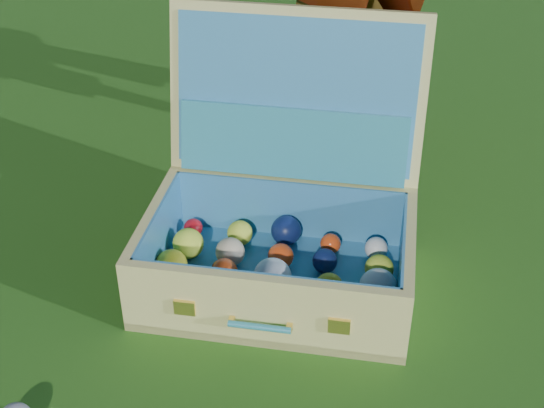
% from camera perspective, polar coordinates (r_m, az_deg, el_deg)
% --- Properties ---
extents(ground, '(60.00, 60.00, 0.00)m').
position_cam_1_polar(ground, '(1.67, 3.33, -9.58)').
color(ground, '#215114').
rests_on(ground, ground).
extents(suitcase, '(0.74, 0.69, 0.58)m').
position_cam_1_polar(suitcase, '(1.75, 0.91, -0.47)').
color(suitcase, '#D9CE75').
rests_on(suitcase, ground).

